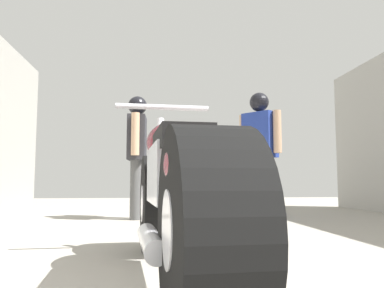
{
  "coord_description": "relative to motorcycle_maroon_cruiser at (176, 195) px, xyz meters",
  "views": [
    {
      "loc": [
        -0.77,
        0.2,
        0.51
      ],
      "look_at": [
        -0.41,
        3.79,
        0.86
      ],
      "focal_mm": 36.59,
      "sensor_mm": 36.0,
      "label": 1
    }
  ],
  "objects": [
    {
      "name": "ground_plane",
      "position": [
        0.64,
        1.5,
        -0.44
      ],
      "size": [
        18.09,
        18.09,
        0.0
      ],
      "primitive_type": "plane",
      "color": "#9E998E"
    },
    {
      "name": "motorcycle_maroon_cruiser",
      "position": [
        0.0,
        0.0,
        0.0
      ],
      "size": [
        0.68,
        2.29,
        1.07
      ],
      "color": "black",
      "rests_on": "ground_plane"
    },
    {
      "name": "mechanic_in_blue",
      "position": [
        1.41,
        3.42,
        0.64
      ],
      "size": [
        0.54,
        0.62,
        1.8
      ],
      "color": "#384766",
      "rests_on": "ground_plane"
    },
    {
      "name": "mechanic_with_helmet",
      "position": [
        -0.35,
        3.39,
        0.58
      ],
      "size": [
        0.26,
        0.67,
        1.7
      ],
      "color": "#4C4C4C",
      "rests_on": "ground_plane"
    }
  ]
}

